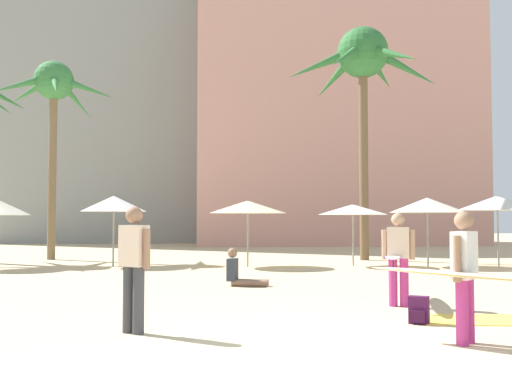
{
  "coord_description": "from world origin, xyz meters",
  "views": [
    {
      "loc": [
        -1.28,
        -6.83,
        1.59
      ],
      "look_at": [
        -0.14,
        5.95,
        2.19
      ],
      "focal_mm": 41.55,
      "sensor_mm": 36.0,
      "label": 1
    }
  ],
  "objects": [
    {
      "name": "ground",
      "position": [
        0.0,
        0.0,
        0.0
      ],
      "size": [
        120.0,
        120.0,
        0.0
      ],
      "primitive_type": "plane",
      "color": "#C6B28C"
    },
    {
      "name": "hotel_pink",
      "position": [
        7.39,
        32.55,
        8.68
      ],
      "size": [
        18.09,
        9.29,
        17.36
      ],
      "primitive_type": "cube",
      "color": "#DB9989",
      "rests_on": "ground"
    },
    {
      "name": "hotel_tower_gray",
      "position": [
        -7.47,
        38.39,
        15.44
      ],
      "size": [
        16.89,
        9.29,
        30.88
      ],
      "primitive_type": "cube",
      "color": "gray",
      "rests_on": "ground"
    },
    {
      "name": "palm_tree_left",
      "position": [
        -7.35,
        17.62,
        6.73
      ],
      "size": [
        4.79,
        4.61,
        8.06
      ],
      "color": "brown",
      "rests_on": "ground"
    },
    {
      "name": "palm_tree_center",
      "position": [
        5.1,
        16.21,
        7.85
      ],
      "size": [
        6.17,
        5.76,
        9.35
      ],
      "color": "brown",
      "rests_on": "ground"
    },
    {
      "name": "cafe_umbrella_1",
      "position": [
        3.88,
        13.25,
        1.94
      ],
      "size": [
        2.41,
        2.41,
        2.13
      ],
      "color": "gray",
      "rests_on": "ground"
    },
    {
      "name": "cafe_umbrella_2",
      "position": [
        8.83,
        12.72,
        2.17
      ],
      "size": [
        2.73,
        2.73,
        2.43
      ],
      "color": "gray",
      "rests_on": "ground"
    },
    {
      "name": "cafe_umbrella_3",
      "position": [
        0.23,
        13.28,
        2.03
      ],
      "size": [
        2.65,
        2.65,
        2.25
      ],
      "color": "gray",
      "rests_on": "ground"
    },
    {
      "name": "cafe_umbrella_5",
      "position": [
        -4.35,
        13.9,
        2.15
      ],
      "size": [
        2.24,
        2.24,
        2.42
      ],
      "color": "gray",
      "rests_on": "ground"
    },
    {
      "name": "cafe_umbrella_6",
      "position": [
        6.38,
        12.84,
        2.09
      ],
      "size": [
        2.59,
        2.59,
        2.35
      ],
      "color": "gray",
      "rests_on": "ground"
    },
    {
      "name": "beach_towel",
      "position": [
        3.12,
        2.27,
        0.01
      ],
      "size": [
        2.07,
        1.37,
        0.01
      ],
      "primitive_type": "cube",
      "rotation": [
        0.0,
        0.0,
        -0.16
      ],
      "color": "#F4CC4C",
      "rests_on": "ground"
    },
    {
      "name": "backpack",
      "position": [
        2.02,
        2.04,
        0.2
      ],
      "size": [
        0.35,
        0.33,
        0.42
      ],
      "rotation": [
        0.0,
        0.0,
        4.23
      ],
      "color": "#42163C",
      "rests_on": "ground"
    },
    {
      "name": "person_near_right",
      "position": [
        2.31,
        3.95,
        0.93
      ],
      "size": [
        1.19,
        2.75,
        1.72
      ],
      "rotation": [
        0.0,
        0.0,
        1.24
      ],
      "color": "#B7337F",
      "rests_on": "ground"
    },
    {
      "name": "person_near_left",
      "position": [
        2.07,
        0.4,
        0.92
      ],
      "size": [
        2.32,
        2.03,
        1.7
      ],
      "rotation": [
        0.0,
        0.0,
        2.36
      ],
      "color": "#B7337F",
      "rests_on": "ground"
    },
    {
      "name": "person_far_right",
      "position": [
        -2.25,
        1.66,
        0.98
      ],
      "size": [
        0.53,
        0.46,
        1.78
      ],
      "rotation": [
        0.0,
        0.0,
        4.02
      ],
      "color": "#3D3D42",
      "rests_on": "ground"
    },
    {
      "name": "person_mid_right",
      "position": [
        -0.39,
        7.49,
        0.31
      ],
      "size": [
        1.04,
        0.61,
        0.91
      ],
      "rotation": [
        0.0,
        0.0,
        6.04
      ],
      "color": "#936B51",
      "rests_on": "ground"
    }
  ]
}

